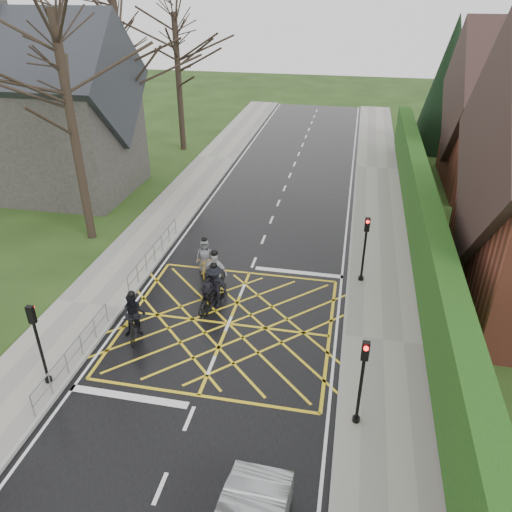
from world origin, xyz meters
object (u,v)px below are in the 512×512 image
(cyclist_mid, at_px, (214,291))
(cyclist_front, at_px, (215,277))
(cyclist_rear, at_px, (208,297))
(cyclist_lead, at_px, (205,261))
(cyclist_back, at_px, (134,319))

(cyclist_mid, relative_size, cyclist_front, 1.04)
(cyclist_rear, bearing_deg, cyclist_lead, 117.39)
(cyclist_back, distance_m, cyclist_front, 4.15)
(cyclist_mid, bearing_deg, cyclist_front, 116.48)
(cyclist_rear, height_order, cyclist_lead, cyclist_lead)
(cyclist_back, xyz_separation_m, cyclist_lead, (1.27, 5.07, -0.12))
(cyclist_lead, bearing_deg, cyclist_rear, -85.94)
(cyclist_back, distance_m, cyclist_lead, 5.22)
(cyclist_back, bearing_deg, cyclist_rear, 30.25)
(cyclist_lead, bearing_deg, cyclist_front, -74.02)
(cyclist_back, relative_size, cyclist_mid, 0.93)
(cyclist_front, distance_m, cyclist_lead, 1.80)
(cyclist_front, height_order, cyclist_lead, cyclist_front)
(cyclist_mid, relative_size, cyclist_lead, 1.13)
(cyclist_rear, relative_size, cyclist_lead, 0.89)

